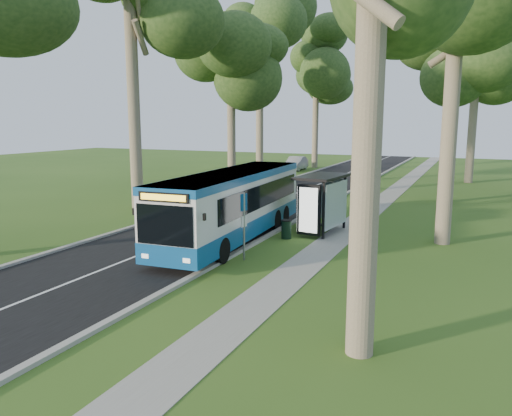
{
  "coord_description": "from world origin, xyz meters",
  "views": [
    {
      "loc": [
        8.76,
        -16.95,
        5.39
      ],
      "look_at": [
        0.01,
        2.58,
        1.6
      ],
      "focal_mm": 35.0,
      "sensor_mm": 36.0,
      "label": 1
    }
  ],
  "objects": [
    {
      "name": "bus_shelter",
      "position": [
        2.11,
        5.53,
        1.97
      ],
      "size": [
        2.09,
        3.41,
        2.78
      ],
      "rotation": [
        0.0,
        0.0,
        -0.11
      ],
      "color": "black",
      "rests_on": "ground"
    },
    {
      "name": "road",
      "position": [
        -3.5,
        10.0,
        0.01
      ],
      "size": [
        7.0,
        100.0,
        0.02
      ],
      "primitive_type": "cube",
      "color": "black",
      "rests_on": "ground"
    },
    {
      "name": "tree_west_d",
      "position": [
        -11.0,
        28.0,
        12.66
      ],
      "size": [
        5.2,
        5.2,
        17.11
      ],
      "color": "#7A6B56",
      "rests_on": "ground"
    },
    {
      "name": "car_white",
      "position": [
        -8.05,
        23.29,
        0.78
      ],
      "size": [
        1.89,
        4.6,
        1.56
      ],
      "primitive_type": "imported",
      "rotation": [
        0.0,
        0.0,
        -0.01
      ],
      "color": "white",
      "rests_on": "ground"
    },
    {
      "name": "ground",
      "position": [
        0.0,
        0.0,
        0.0
      ],
      "size": [
        120.0,
        120.0,
        0.0
      ],
      "primitive_type": "plane",
      "color": "#32571B",
      "rests_on": "ground"
    },
    {
      "name": "litter_bin",
      "position": [
        0.88,
        4.04,
        0.44
      ],
      "size": [
        0.5,
        0.5,
        0.88
      ],
      "rotation": [
        0.0,
        0.0,
        0.19
      ],
      "color": "black",
      "rests_on": "ground"
    },
    {
      "name": "kerb_west",
      "position": [
        -7.0,
        10.0,
        0.06
      ],
      "size": [
        0.25,
        100.0,
        0.12
      ],
      "primitive_type": "cube",
      "color": "#9E9B93",
      "rests_on": "ground"
    },
    {
      "name": "car_silver",
      "position": [
        -9.35,
        34.04,
        0.74
      ],
      "size": [
        1.79,
        4.56,
        1.48
      ],
      "primitive_type": "imported",
      "rotation": [
        0.0,
        0.0,
        0.05
      ],
      "color": "#989BA0",
      "rests_on": "ground"
    },
    {
      "name": "tree_west_c",
      "position": [
        -9.0,
        18.0,
        9.77
      ],
      "size": [
        5.2,
        5.2,
        13.17
      ],
      "color": "#7A6B56",
      "rests_on": "ground"
    },
    {
      "name": "tree_east_d",
      "position": [
        8.0,
        30.0,
        11.75
      ],
      "size": [
        5.2,
        5.2,
        15.87
      ],
      "color": "#7A6B56",
      "rests_on": "ground"
    },
    {
      "name": "bus",
      "position": [
        -1.21,
        2.77,
        1.61
      ],
      "size": [
        3.08,
        11.82,
        3.1
      ],
      "rotation": [
        0.0,
        0.0,
        0.05
      ],
      "color": "silver",
      "rests_on": "ground"
    },
    {
      "name": "bus_stop_sign",
      "position": [
        0.66,
        -0.01,
        1.65
      ],
      "size": [
        0.13,
        0.37,
        2.66
      ],
      "rotation": [
        0.0,
        0.0,
        -0.22
      ],
      "color": "gray",
      "rests_on": "ground"
    },
    {
      "name": "tree_east_c",
      "position": [
        6.8,
        18.0,
        10.03
      ],
      "size": [
        5.2,
        5.2,
        13.53
      ],
      "color": "#7A6B56",
      "rests_on": "ground"
    },
    {
      "name": "kerb_east",
      "position": [
        0.0,
        10.0,
        0.06
      ],
      "size": [
        0.25,
        100.0,
        0.12
      ],
      "primitive_type": "cube",
      "color": "#9E9B93",
      "rests_on": "ground"
    },
    {
      "name": "footpath",
      "position": [
        3.0,
        10.0,
        0.01
      ],
      "size": [
        1.5,
        100.0,
        0.02
      ],
      "primitive_type": "cube",
      "color": "gray",
      "rests_on": "ground"
    },
    {
      "name": "centre_line",
      "position": [
        -3.5,
        10.0,
        0.02
      ],
      "size": [
        0.12,
        100.0,
        0.0
      ],
      "primitive_type": "cube",
      "color": "white",
      "rests_on": "road"
    },
    {
      "name": "tree_west_e",
      "position": [
        -8.5,
        38.0,
        11.37
      ],
      "size": [
        5.2,
        5.2,
        15.35
      ],
      "color": "#7A6B56",
      "rests_on": "ground"
    }
  ]
}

